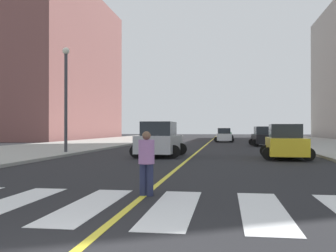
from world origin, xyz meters
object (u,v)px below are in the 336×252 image
(car_gray_third, at_px, (164,134))
(street_lamp, at_px, (66,89))
(pedestrian_crossing, at_px, (146,160))
(car_white_sixth, at_px, (224,136))
(car_green_fourth, at_px, (226,134))
(car_black_nearest, at_px, (264,137))
(car_yellow_fifth, at_px, (285,143))
(car_silver_second, at_px, (160,140))

(car_gray_third, bearing_deg, street_lamp, -98.19)
(pedestrian_crossing, bearing_deg, car_white_sixth, 88.38)
(car_green_fourth, height_order, car_white_sixth, same)
(car_black_nearest, height_order, car_green_fourth, car_black_nearest)
(car_gray_third, bearing_deg, car_black_nearest, -40.27)
(car_black_nearest, bearing_deg, car_white_sixth, -72.57)
(car_green_fourth, bearing_deg, car_yellow_fifth, 92.41)
(pedestrian_crossing, xyz_separation_m, street_lamp, (-8.16, 14.31, 3.26))
(car_black_nearest, height_order, car_gray_third, car_gray_third)
(car_yellow_fifth, relative_size, street_lamp, 0.64)
(car_black_nearest, relative_size, car_white_sixth, 1.08)
(car_black_nearest, relative_size, car_yellow_fifth, 0.98)
(car_gray_third, distance_m, car_white_sixth, 7.24)
(car_black_nearest, bearing_deg, pedestrian_crossing, 76.43)
(car_gray_third, bearing_deg, car_white_sixth, 10.67)
(car_gray_third, distance_m, street_lamp, 23.08)
(car_silver_second, bearing_deg, car_green_fourth, 86.48)
(car_gray_third, xyz_separation_m, car_white_sixth, (7.08, 1.50, -0.16))
(car_silver_second, distance_m, car_green_fourth, 41.48)
(car_yellow_fifth, xyz_separation_m, car_white_sixth, (-3.44, 25.99, -0.09))
(car_gray_third, relative_size, street_lamp, 0.69)
(car_black_nearest, relative_size, car_green_fourth, 1.09)
(car_gray_third, bearing_deg, car_yellow_fifth, -68.06)
(car_silver_second, xyz_separation_m, car_white_sixth, (3.58, 25.31, -0.16))
(street_lamp, bearing_deg, car_black_nearest, 45.71)
(car_silver_second, height_order, car_yellow_fifth, car_silver_second)
(car_green_fourth, distance_m, pedestrian_crossing, 54.53)
(car_green_fourth, bearing_deg, pedestrian_crossing, 86.06)
(car_yellow_fifth, bearing_deg, car_gray_third, -64.51)
(car_black_nearest, xyz_separation_m, car_white_sixth, (-3.77, 10.27, -0.06))
(car_green_fourth, relative_size, street_lamp, 0.58)
(car_yellow_fifth, bearing_deg, car_silver_second, -3.31)
(car_silver_second, height_order, pedestrian_crossing, car_silver_second)
(car_black_nearest, relative_size, car_gray_third, 0.91)
(car_gray_third, bearing_deg, pedestrian_crossing, -82.96)
(car_silver_second, bearing_deg, car_yellow_fifth, -3.81)
(car_gray_third, relative_size, car_yellow_fifth, 1.08)
(car_gray_third, xyz_separation_m, car_yellow_fifth, (10.52, -24.49, -0.08))
(car_black_nearest, height_order, street_lamp, street_lamp)
(car_gray_third, xyz_separation_m, pedestrian_crossing, (5.42, -37.01, -0.09))
(car_silver_second, bearing_deg, car_white_sixth, 83.71)
(car_gray_third, height_order, car_yellow_fifth, car_gray_third)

